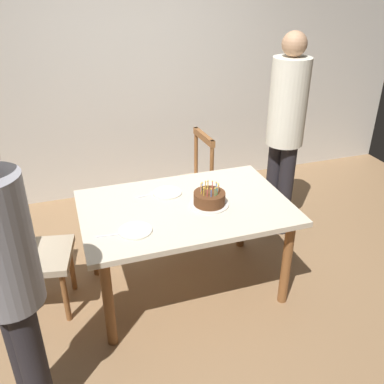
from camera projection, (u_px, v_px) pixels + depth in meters
name	position (u px, v px, depth m)	size (l,w,h in m)	color
ground	(186.00, 286.00, 3.37)	(6.40, 6.40, 0.00)	#93704C
back_wall	(130.00, 73.00, 4.31)	(6.40, 0.10, 2.60)	beige
dining_table	(185.00, 216.00, 3.07)	(1.49, 0.97, 0.74)	beige
birthday_cake	(209.00, 199.00, 3.01)	(0.28, 0.28, 0.17)	silver
plate_near_celebrant	(135.00, 230.00, 2.72)	(0.22, 0.22, 0.01)	silver
plate_far_side	(167.00, 193.00, 3.19)	(0.22, 0.22, 0.01)	silver
fork_near_celebrant	(111.00, 235.00, 2.68)	(0.18, 0.02, 0.01)	silver
fork_far_side	(146.00, 195.00, 3.15)	(0.18, 0.02, 0.01)	silver
chair_spindle_back	(186.00, 186.00, 3.91)	(0.47, 0.47, 0.95)	tan
chair_upholstered	(24.00, 248.00, 2.92)	(0.52, 0.52, 0.95)	tan
person_celebrant	(7.00, 278.00, 2.00)	(0.32, 0.32, 1.67)	#262328
person_guest	(286.00, 126.00, 3.64)	(0.32, 0.32, 1.82)	#262328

